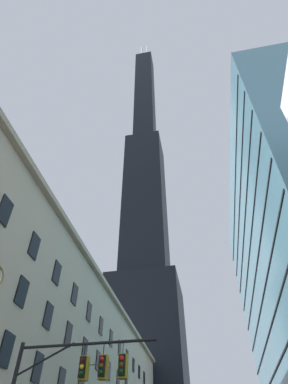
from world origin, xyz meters
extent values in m
cube|color=#B2A88E|center=(-18.61, 31.54, 11.51)|extent=(15.21, 75.09, 23.02)
cube|color=#9E937A|center=(-10.75, 31.54, 22.32)|extent=(0.70, 75.09, 0.60)
cube|color=black|center=(-10.95, 8.00, 8.20)|extent=(0.14, 1.40, 2.20)
cube|color=black|center=(-10.95, 13.00, 8.20)|extent=(0.14, 1.40, 2.20)
cube|color=black|center=(-10.95, 18.00, 8.20)|extent=(0.14, 1.40, 2.20)
cube|color=black|center=(-10.95, 8.00, 12.40)|extent=(0.14, 1.40, 2.20)
cube|color=black|center=(-10.95, 13.00, 12.40)|extent=(0.14, 1.40, 2.20)
cube|color=black|center=(-10.95, 18.00, 12.40)|extent=(0.14, 1.40, 2.20)
cube|color=black|center=(-10.95, 23.00, 12.40)|extent=(0.14, 1.40, 2.20)
cube|color=black|center=(-10.95, 28.00, 12.40)|extent=(0.14, 1.40, 2.20)
cube|color=black|center=(-10.95, 33.00, 12.40)|extent=(0.14, 1.40, 2.20)
cube|color=black|center=(-10.95, 38.00, 12.40)|extent=(0.14, 1.40, 2.20)
cube|color=black|center=(-10.95, 3.00, 16.60)|extent=(0.14, 1.40, 2.20)
cube|color=black|center=(-10.95, 8.00, 16.60)|extent=(0.14, 1.40, 2.20)
cube|color=black|center=(-10.95, 13.00, 16.60)|extent=(0.14, 1.40, 2.20)
cube|color=black|center=(-10.95, 18.00, 16.60)|extent=(0.14, 1.40, 2.20)
cube|color=black|center=(-10.95, 23.00, 16.60)|extent=(0.14, 1.40, 2.20)
cube|color=black|center=(-10.95, 28.00, 16.60)|extent=(0.14, 1.40, 2.20)
cube|color=black|center=(-10.95, 33.00, 16.60)|extent=(0.14, 1.40, 2.20)
cube|color=black|center=(-10.95, 38.00, 16.60)|extent=(0.14, 1.40, 2.20)
cube|color=black|center=(-10.95, 43.00, 16.60)|extent=(0.14, 1.40, 2.20)
cube|color=black|center=(-10.95, 48.00, 16.60)|extent=(0.14, 1.40, 2.20)
cube|color=black|center=(-10.95, 53.00, 16.60)|extent=(0.14, 1.40, 2.20)
cube|color=black|center=(-10.95, 58.00, 16.60)|extent=(0.14, 1.40, 2.20)
cube|color=black|center=(-10.85, 4.60, 12.25)|extent=(0.03, 0.26, 0.52)
cube|color=black|center=(-15.42, 83.19, 24.47)|extent=(22.43, 22.43, 48.94)
cube|color=black|center=(-15.42, 83.19, 84.53)|extent=(15.70, 15.70, 71.18)
cube|color=black|center=(-15.42, 83.19, 164.61)|extent=(10.09, 10.09, 88.98)
cylinder|color=silver|center=(-17.44, 83.19, 219.58)|extent=(1.20, 1.20, 20.95)
cylinder|color=silver|center=(-13.40, 83.19, 219.58)|extent=(1.20, 1.20, 20.95)
cube|color=black|center=(10.96, 32.48, 12.00)|extent=(0.12, 47.60, 0.24)
cube|color=black|center=(10.96, 32.48, 16.00)|extent=(0.12, 47.60, 0.24)
cube|color=black|center=(10.96, 32.48, 20.00)|extent=(0.12, 47.60, 0.24)
cube|color=black|center=(10.96, 32.48, 24.00)|extent=(0.12, 47.60, 0.24)
cube|color=black|center=(10.96, 32.48, 28.00)|extent=(0.12, 47.60, 0.24)
cube|color=black|center=(10.96, 32.48, 32.00)|extent=(0.12, 47.60, 0.24)
cube|color=black|center=(10.96, 32.48, 36.00)|extent=(0.12, 47.60, 0.24)
cube|color=black|center=(10.96, 32.48, 40.00)|extent=(0.12, 47.60, 0.24)
cylinder|color=black|center=(-2.98, 2.48, 6.50)|extent=(6.99, 0.14, 0.14)
cylinder|color=black|center=(-5.08, 2.48, 5.90)|extent=(2.87, 0.10, 1.46)
cylinder|color=black|center=(-3.07, 2.48, 6.20)|extent=(0.04, 0.04, 0.60)
cube|color=black|center=(-3.07, 2.48, 5.45)|extent=(0.30, 0.30, 0.90)
cube|color=olive|center=(-3.07, 2.65, 5.45)|extent=(0.40, 0.40, 1.04)
sphere|color=#450808|center=(-3.07, 2.32, 5.73)|extent=(0.20, 0.20, 0.20)
sphere|color=yellow|center=(-3.07, 2.32, 5.45)|extent=(0.20, 0.20, 0.20)
sphere|color=#083D10|center=(-3.07, 2.32, 5.17)|extent=(0.20, 0.20, 0.20)
cylinder|color=black|center=(-2.11, 2.48, 6.20)|extent=(0.04, 0.04, 0.60)
cube|color=black|center=(-2.11, 2.48, 5.45)|extent=(0.30, 0.30, 0.90)
cube|color=olive|center=(-2.11, 2.65, 5.45)|extent=(0.40, 0.40, 1.04)
sphere|color=red|center=(-2.11, 2.32, 5.73)|extent=(0.20, 0.20, 0.20)
sphere|color=#4B3A08|center=(-2.11, 2.32, 5.45)|extent=(0.20, 0.20, 0.20)
sphere|color=#083D10|center=(-2.11, 2.32, 5.17)|extent=(0.20, 0.20, 0.20)
cylinder|color=black|center=(-1.15, 2.48, 6.20)|extent=(0.04, 0.04, 0.60)
cube|color=black|center=(-1.15, 2.48, 5.45)|extent=(0.30, 0.30, 0.90)
cube|color=olive|center=(-1.15, 2.65, 5.45)|extent=(0.40, 0.40, 1.04)
sphere|color=red|center=(-1.15, 2.32, 5.73)|extent=(0.20, 0.20, 0.20)
sphere|color=#4B3A08|center=(-1.15, 2.32, 5.45)|extent=(0.20, 0.20, 0.20)
sphere|color=#083D10|center=(-1.15, 2.32, 5.17)|extent=(0.20, 0.20, 0.20)
cylinder|color=#47474C|center=(-6.87, 15.42, 8.81)|extent=(1.85, 0.10, 0.10)
ellipsoid|color=#EFE5C6|center=(-5.94, 15.42, 8.71)|extent=(0.56, 0.32, 0.24)
camera|label=1|loc=(2.98, -13.38, 1.55)|focal=29.72mm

